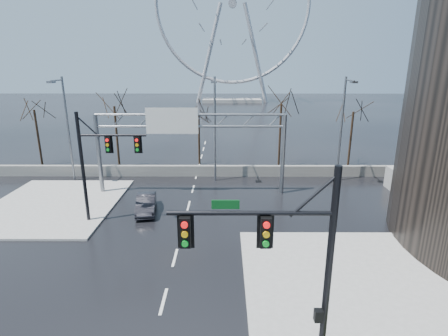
{
  "coord_description": "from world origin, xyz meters",
  "views": [
    {
      "loc": [
        2.99,
        -14.37,
        10.97
      ],
      "look_at": [
        2.9,
        9.3,
        4.0
      ],
      "focal_mm": 28.0,
      "sensor_mm": 36.0,
      "label": 1
    }
  ],
  "objects_px": {
    "signal_mast_far": "(98,158)",
    "ferris_wheel": "(233,11)",
    "signal_mast_near": "(290,256)",
    "car": "(146,204)",
    "sign_gantry": "(186,136)"
  },
  "relations": [
    {
      "from": "ferris_wheel",
      "to": "car",
      "type": "height_order",
      "value": "ferris_wheel"
    },
    {
      "from": "signal_mast_far",
      "to": "ferris_wheel",
      "type": "distance_m",
      "value": 89.3
    },
    {
      "from": "signal_mast_near",
      "to": "ferris_wheel",
      "type": "bearing_deg",
      "value": 90.08
    },
    {
      "from": "car",
      "to": "signal_mast_near",
      "type": "bearing_deg",
      "value": -69.51
    },
    {
      "from": "signal_mast_far",
      "to": "ferris_wheel",
      "type": "bearing_deg",
      "value": 82.8
    },
    {
      "from": "signal_mast_near",
      "to": "sign_gantry",
      "type": "distance_m",
      "value": 19.79
    },
    {
      "from": "sign_gantry",
      "to": "car",
      "type": "distance_m",
      "value": 6.75
    },
    {
      "from": "signal_mast_far",
      "to": "car",
      "type": "bearing_deg",
      "value": 34.09
    },
    {
      "from": "car",
      "to": "sign_gantry",
      "type": "bearing_deg",
      "value": 47.46
    },
    {
      "from": "sign_gantry",
      "to": "ferris_wheel",
      "type": "height_order",
      "value": "ferris_wheel"
    },
    {
      "from": "signal_mast_far",
      "to": "car",
      "type": "height_order",
      "value": "signal_mast_far"
    },
    {
      "from": "signal_mast_far",
      "to": "ferris_wheel",
      "type": "xyz_separation_m",
      "value": [
        10.87,
        86.04,
        21.3
      ]
    },
    {
      "from": "ferris_wheel",
      "to": "sign_gantry",
      "type": "bearing_deg",
      "value": -93.84
    },
    {
      "from": "signal_mast_near",
      "to": "ferris_wheel",
      "type": "distance_m",
      "value": 101.29
    },
    {
      "from": "sign_gantry",
      "to": "ferris_wheel",
      "type": "distance_m",
      "value": 82.91
    }
  ]
}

